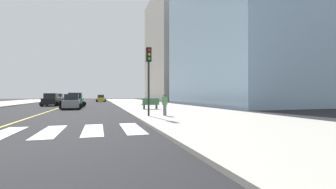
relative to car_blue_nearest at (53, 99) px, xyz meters
The scene contains 12 objects.
sidewalk_kerb_east 34.52m from the car_blue_nearest, 60.01° to the right, with size 10.00×120.00×0.15m, color #B2ADA3.
lane_divider_paint 11.13m from the car_blue_nearest, 62.95° to the right, with size 0.16×80.00×0.01m, color yellow.
parking_garage_concrete 37.36m from the car_blue_nearest, 12.73° to the left, with size 18.00×24.00×30.33m, color #B2ADA3.
car_blue_nearest is the anchor object (origin of this frame).
car_green_second 24.18m from the car_blue_nearest, 73.84° to the right, with size 2.70×4.33×1.93m.
car_yellow_third 10.26m from the car_blue_nearest, ahead, with size 2.43×3.81×1.68m.
car_black_fourth 19.33m from the car_blue_nearest, 81.02° to the right, with size 2.73×4.28×1.88m.
car_silver_fifth 9.00m from the car_blue_nearest, 91.44° to the left, with size 2.89×4.53×1.99m.
car_gray_sixth 29.14m from the car_blue_nearest, 76.54° to the right, with size 2.51×3.93×1.73m.
traffic_light_near_corner 43.31m from the car_blue_nearest, 72.24° to the right, with size 0.36×0.41×4.83m.
park_bench 36.71m from the car_blue_nearest, 65.89° to the right, with size 1.83×0.67×1.12m.
pedestrian_waiting_east 43.67m from the car_blue_nearest, 70.82° to the right, with size 0.39×0.39×1.57m.
Camera 1 is at (4.75, -7.32, 1.63)m, focal length 24.74 mm.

